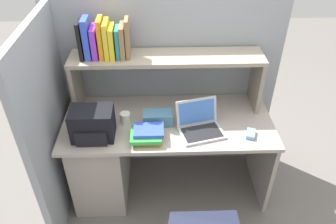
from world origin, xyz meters
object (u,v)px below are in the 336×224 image
(laptop, at_px, (200,125))
(tissue_box, at_px, (158,118))
(backpack, at_px, (92,124))
(paper_cup, at_px, (125,118))
(computer_mouse, at_px, (251,134))

(laptop, bearing_deg, tissue_box, 162.63)
(backpack, height_order, paper_cup, backpack)
(computer_mouse, distance_m, tissue_box, 0.69)
(paper_cup, bearing_deg, laptop, -10.69)
(computer_mouse, height_order, paper_cup, paper_cup)
(backpack, xyz_separation_m, tissue_box, (0.46, 0.14, -0.06))
(laptop, xyz_separation_m, tissue_box, (-0.30, 0.09, -0.00))
(computer_mouse, bearing_deg, tissue_box, -176.04)
(tissue_box, bearing_deg, computer_mouse, -16.77)
(laptop, xyz_separation_m, computer_mouse, (0.36, -0.07, -0.03))
(paper_cup, bearing_deg, tissue_box, -1.97)
(laptop, height_order, computer_mouse, laptop)
(laptop, height_order, backpack, backpack)
(laptop, xyz_separation_m, backpack, (-0.76, -0.04, 0.06))
(computer_mouse, relative_size, tissue_box, 0.47)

